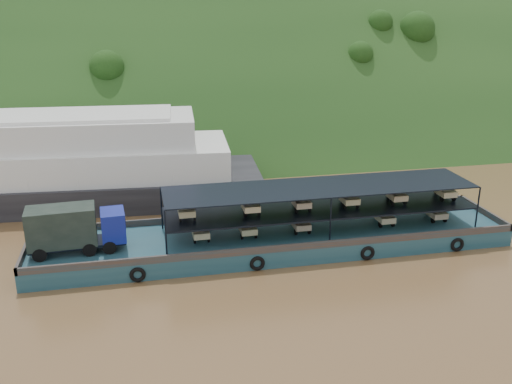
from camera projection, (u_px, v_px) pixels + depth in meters
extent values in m
plane|color=brown|center=(290.00, 242.00, 43.51)|extent=(160.00, 160.00, 0.00)
cube|color=#153412|center=(219.00, 137.00, 76.85)|extent=(140.00, 39.60, 39.60)
cube|color=#153C4B|center=(273.00, 240.00, 42.42)|extent=(35.00, 7.00, 1.20)
cube|color=#592D19|center=(263.00, 213.00, 45.29)|extent=(35.00, 0.20, 0.50)
cube|color=#592D19|center=(285.00, 248.00, 38.99)|extent=(35.00, 0.20, 0.50)
cube|color=#592D19|center=(485.00, 212.00, 45.59)|extent=(0.20, 7.00, 0.50)
cube|color=#592D19|center=(25.00, 250.00, 38.69)|extent=(0.20, 7.00, 0.50)
torus|color=black|center=(138.00, 275.00, 37.16)|extent=(1.06, 0.26, 1.06)
torus|color=black|center=(257.00, 263.00, 38.75)|extent=(1.06, 0.26, 1.06)
torus|color=black|center=(368.00, 253.00, 40.33)|extent=(1.06, 0.26, 1.06)
torus|color=black|center=(457.00, 245.00, 41.72)|extent=(1.06, 0.26, 1.06)
cylinder|color=black|center=(40.00, 255.00, 37.42)|extent=(0.95, 0.38, 0.93)
cylinder|color=black|center=(42.00, 243.00, 39.21)|extent=(0.95, 0.38, 0.93)
cylinder|color=black|center=(90.00, 249.00, 38.24)|extent=(0.95, 0.38, 0.93)
cylinder|color=black|center=(90.00, 238.00, 40.02)|extent=(0.95, 0.38, 0.93)
cylinder|color=black|center=(110.00, 247.00, 38.57)|extent=(0.95, 0.38, 0.93)
cylinder|color=black|center=(109.00, 236.00, 40.35)|extent=(0.95, 0.38, 0.93)
cube|color=black|center=(78.00, 243.00, 38.89)|extent=(6.45, 2.45, 0.19)
cube|color=navy|center=(113.00, 225.00, 39.17)|extent=(1.72, 2.33, 2.05)
cube|color=black|center=(125.00, 219.00, 39.25)|extent=(0.17, 1.86, 0.84)
cube|color=black|center=(62.00, 226.00, 38.22)|extent=(4.60, 2.51, 2.61)
cube|color=black|center=(319.00, 208.00, 42.38)|extent=(23.00, 5.00, 0.12)
cube|color=black|center=(320.00, 187.00, 41.86)|extent=(23.00, 5.00, 0.08)
cylinder|color=black|center=(166.00, 234.00, 37.79)|extent=(0.12, 0.12, 3.30)
cylinder|color=black|center=(162.00, 208.00, 42.42)|extent=(0.12, 0.12, 3.30)
cylinder|color=black|center=(331.00, 220.00, 40.07)|extent=(0.12, 0.12, 3.30)
cylinder|color=black|center=(309.00, 197.00, 44.70)|extent=(0.12, 0.12, 3.30)
cylinder|color=black|center=(478.00, 208.00, 42.35)|extent=(0.12, 0.12, 3.30)
cylinder|color=black|center=(443.00, 188.00, 46.98)|extent=(0.12, 0.12, 3.30)
cylinder|color=black|center=(199.00, 230.00, 42.03)|extent=(0.12, 0.52, 0.52)
cylinder|color=black|center=(195.00, 240.00, 40.27)|extent=(0.14, 0.52, 0.52)
cylinder|color=black|center=(209.00, 239.00, 40.46)|extent=(0.14, 0.52, 0.52)
cube|color=beige|center=(201.00, 233.00, 40.58)|extent=(1.15, 1.50, 0.44)
cube|color=red|center=(199.00, 225.00, 41.59)|extent=(0.55, 0.80, 0.80)
cube|color=red|center=(199.00, 219.00, 41.24)|extent=(0.50, 0.10, 0.10)
cylinder|color=black|center=(244.00, 226.00, 42.71)|extent=(0.12, 0.52, 0.52)
cylinder|color=black|center=(242.00, 236.00, 40.95)|extent=(0.14, 0.52, 0.52)
cylinder|color=black|center=(256.00, 235.00, 41.14)|extent=(0.14, 0.52, 0.52)
cube|color=beige|center=(248.00, 229.00, 41.26)|extent=(1.15, 1.50, 0.44)
cube|color=red|center=(245.00, 221.00, 42.27)|extent=(0.55, 0.80, 0.80)
cube|color=red|center=(245.00, 216.00, 41.92)|extent=(0.50, 0.10, 0.10)
cylinder|color=black|center=(296.00, 222.00, 43.51)|extent=(0.12, 0.52, 0.52)
cylinder|color=black|center=(296.00, 231.00, 41.74)|extent=(0.14, 0.52, 0.52)
cylinder|color=black|center=(309.00, 230.00, 41.94)|extent=(0.14, 0.52, 0.52)
cube|color=tan|center=(301.00, 225.00, 42.06)|extent=(1.15, 1.50, 0.44)
cube|color=red|center=(297.00, 217.00, 43.06)|extent=(0.55, 0.80, 0.80)
cube|color=red|center=(298.00, 212.00, 42.72)|extent=(0.50, 0.10, 0.10)
cylinder|color=black|center=(377.00, 215.00, 44.82)|extent=(0.12, 0.52, 0.52)
cylinder|color=black|center=(380.00, 224.00, 43.06)|extent=(0.14, 0.52, 0.52)
cylinder|color=black|center=(393.00, 223.00, 43.26)|extent=(0.14, 0.52, 0.52)
cube|color=beige|center=(385.00, 218.00, 43.37)|extent=(1.15, 1.50, 0.44)
cube|color=red|center=(379.00, 211.00, 44.38)|extent=(0.55, 0.80, 0.80)
cube|color=red|center=(381.00, 205.00, 44.03)|extent=(0.50, 0.10, 0.10)
cylinder|color=black|center=(428.00, 211.00, 45.68)|extent=(0.12, 0.52, 0.52)
cylinder|color=black|center=(433.00, 220.00, 43.92)|extent=(0.14, 0.52, 0.52)
cylinder|color=black|center=(445.00, 219.00, 44.12)|extent=(0.14, 0.52, 0.52)
cube|color=#C3AE8A|center=(437.00, 214.00, 44.23)|extent=(1.15, 1.50, 0.44)
cube|color=#AE0B25|center=(430.00, 207.00, 45.24)|extent=(0.55, 0.80, 0.80)
cube|color=#AE0B25|center=(432.00, 201.00, 44.89)|extent=(0.50, 0.10, 0.10)
cylinder|color=black|center=(185.00, 209.00, 41.29)|extent=(0.12, 0.52, 0.52)
cylinder|color=black|center=(180.00, 218.00, 39.53)|extent=(0.14, 0.52, 0.52)
cylinder|color=black|center=(194.00, 217.00, 39.73)|extent=(0.14, 0.52, 0.52)
cube|color=#BCB485|center=(187.00, 211.00, 39.84)|extent=(1.15, 1.50, 0.44)
cube|color=beige|center=(185.00, 204.00, 40.85)|extent=(0.55, 0.80, 0.80)
cube|color=beige|center=(185.00, 198.00, 40.50)|extent=(0.50, 0.10, 0.10)
cylinder|color=black|center=(247.00, 204.00, 42.20)|extent=(0.12, 0.52, 0.52)
cylinder|color=black|center=(245.00, 213.00, 40.44)|extent=(0.14, 0.52, 0.52)
cylinder|color=black|center=(259.00, 212.00, 40.64)|extent=(0.14, 0.52, 0.52)
cube|color=beige|center=(251.00, 207.00, 40.75)|extent=(1.15, 1.50, 0.44)
cube|color=#1A499F|center=(248.00, 199.00, 41.76)|extent=(0.55, 0.80, 0.80)
cube|color=#1A499F|center=(248.00, 194.00, 41.41)|extent=(0.50, 0.10, 0.10)
cylinder|color=black|center=(296.00, 201.00, 42.95)|extent=(0.12, 0.52, 0.52)
cylinder|color=black|center=(296.00, 209.00, 41.19)|extent=(0.14, 0.52, 0.52)
cylinder|color=black|center=(309.00, 208.00, 41.39)|extent=(0.14, 0.52, 0.52)
cube|color=tan|center=(302.00, 203.00, 41.50)|extent=(1.15, 1.50, 0.44)
cube|color=#B60C0C|center=(297.00, 196.00, 42.51)|extent=(0.55, 0.80, 0.80)
cube|color=#B60C0C|center=(298.00, 190.00, 42.16)|extent=(0.50, 0.10, 0.10)
cylinder|color=black|center=(343.00, 197.00, 43.69)|extent=(0.12, 0.52, 0.52)
cylinder|color=black|center=(345.00, 206.00, 41.92)|extent=(0.14, 0.52, 0.52)
cylinder|color=black|center=(357.00, 205.00, 42.12)|extent=(0.14, 0.52, 0.52)
cube|color=beige|center=(350.00, 199.00, 42.24)|extent=(1.15, 1.50, 0.44)
cube|color=#1B35A2|center=(344.00, 192.00, 43.24)|extent=(0.55, 0.80, 0.80)
cube|color=#1B35A2|center=(346.00, 187.00, 42.90)|extent=(0.50, 0.10, 0.10)
cylinder|color=black|center=(389.00, 194.00, 44.44)|extent=(0.12, 0.52, 0.52)
cylinder|color=black|center=(393.00, 202.00, 42.67)|extent=(0.14, 0.52, 0.52)
cylinder|color=black|center=(405.00, 201.00, 42.87)|extent=(0.14, 0.52, 0.52)
cube|color=#C2B289|center=(397.00, 196.00, 42.99)|extent=(1.15, 1.50, 0.44)
cube|color=red|center=(391.00, 189.00, 44.00)|extent=(0.55, 0.80, 0.80)
cube|color=red|center=(392.00, 184.00, 43.65)|extent=(0.50, 0.10, 0.10)
cylinder|color=black|center=(436.00, 191.00, 45.24)|extent=(0.12, 0.52, 0.52)
cylinder|color=black|center=(442.00, 198.00, 43.48)|extent=(0.14, 0.52, 0.52)
cylinder|color=black|center=(454.00, 198.00, 43.68)|extent=(0.14, 0.52, 0.52)
cube|color=beige|center=(446.00, 192.00, 43.79)|extent=(1.15, 1.50, 0.44)
cube|color=beige|center=(439.00, 186.00, 44.80)|extent=(0.55, 0.80, 0.80)
cube|color=beige|center=(441.00, 180.00, 44.45)|extent=(0.50, 0.10, 0.10)
cube|color=black|center=(42.00, 189.00, 51.89)|extent=(40.46, 12.80, 2.39)
cube|color=white|center=(38.00, 162.00, 51.06)|extent=(34.43, 11.37, 2.79)
cube|color=white|center=(34.00, 132.00, 50.20)|extent=(28.40, 9.95, 2.59)
cube|color=white|center=(32.00, 116.00, 49.74)|extent=(24.35, 8.67, 0.30)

